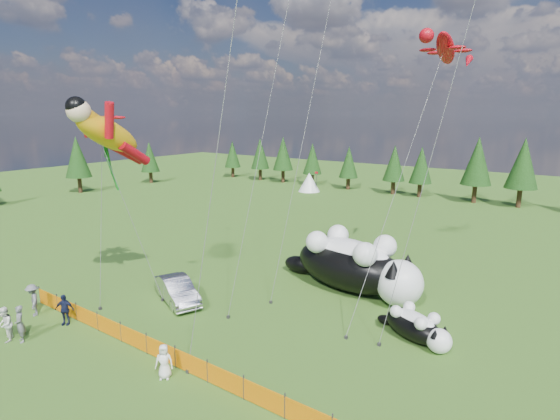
% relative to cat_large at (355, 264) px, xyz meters
% --- Properties ---
extents(ground, '(160.00, 160.00, 0.00)m').
position_rel_cat_large_xyz_m(ground, '(-3.75, -9.72, -1.81)').
color(ground, '#113609').
rests_on(ground, ground).
extents(safety_fence, '(22.06, 0.06, 1.10)m').
position_rel_cat_large_xyz_m(safety_fence, '(-3.75, -12.72, -1.31)').
color(safety_fence, '#262626').
rests_on(safety_fence, ground).
extents(tree_line, '(90.00, 4.00, 8.00)m').
position_rel_cat_large_xyz_m(tree_line, '(-3.75, 35.28, 2.19)').
color(tree_line, black).
rests_on(tree_line, ground).
extents(festival_tents, '(50.00, 3.20, 2.80)m').
position_rel_cat_large_xyz_m(festival_tents, '(7.25, 30.28, -0.41)').
color(festival_tents, white).
rests_on(festival_tents, ground).
extents(cat_large, '(10.51, 4.88, 3.81)m').
position_rel_cat_large_xyz_m(cat_large, '(0.00, 0.00, 0.00)').
color(cat_large, black).
rests_on(cat_large, ground).
extents(cat_small, '(4.32, 2.76, 1.64)m').
position_rel_cat_large_xyz_m(cat_small, '(5.39, -4.06, -1.03)').
color(cat_small, black).
rests_on(cat_small, ground).
extents(car, '(4.77, 3.27, 1.49)m').
position_rel_cat_large_xyz_m(car, '(-8.10, -7.77, -1.06)').
color(car, silver).
rests_on(car, ground).
extents(spectator_a, '(0.80, 0.64, 1.91)m').
position_rel_cat_large_xyz_m(spectator_a, '(-10.90, -15.59, -0.85)').
color(spectator_a, slate).
rests_on(spectator_a, ground).
extents(spectator_b, '(1.03, 0.94, 1.83)m').
position_rel_cat_large_xyz_m(spectator_b, '(-11.56, -16.02, -0.89)').
color(spectator_b, white).
rests_on(spectator_b, ground).
extents(spectator_c, '(1.13, 1.01, 1.73)m').
position_rel_cat_large_xyz_m(spectator_c, '(-10.86, -13.32, -0.94)').
color(spectator_c, '#141937').
rests_on(spectator_c, ground).
extents(spectator_d, '(1.35, 1.07, 1.86)m').
position_rel_cat_large_xyz_m(spectator_d, '(-13.37, -13.75, -0.88)').
color(spectator_d, slate).
rests_on(spectator_d, ground).
extents(spectator_e, '(0.92, 0.85, 1.57)m').
position_rel_cat_large_xyz_m(spectator_e, '(-2.52, -13.55, -1.02)').
color(spectator_e, white).
rests_on(spectator_e, ground).
extents(superhero_kite, '(4.99, 5.37, 12.52)m').
position_rel_cat_large_xyz_m(superhero_kite, '(-10.72, -9.86, 8.37)').
color(superhero_kite, orange).
rests_on(superhero_kite, ground).
extents(gecko_kite, '(3.57, 12.91, 17.96)m').
position_rel_cat_large_xyz_m(gecko_kite, '(3.61, 3.90, 13.30)').
color(gecko_kite, '#B40914').
rests_on(gecko_kite, ground).
extents(flower_kite, '(3.27, 3.50, 11.24)m').
position_rel_cat_large_xyz_m(flower_kite, '(-11.85, -9.39, 9.09)').
color(flower_kite, '#B40914').
rests_on(flower_kite, ground).
extents(diamond_kite_a, '(1.05, 5.97, 19.48)m').
position_rel_cat_large_xyz_m(diamond_kite_a, '(-3.54, -2.56, 15.43)').
color(diamond_kite_a, '#0C33B9').
rests_on(diamond_kite_a, ground).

